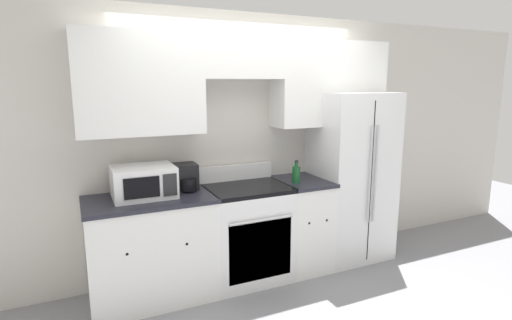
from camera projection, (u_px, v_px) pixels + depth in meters
ground_plane at (270, 289)px, 3.78m from camera, size 12.00×12.00×0.00m
wall_back at (245, 120)px, 4.01m from camera, size 8.00×0.39×2.60m
lower_cabinets_left at (152, 249)px, 3.54m from camera, size 1.10×0.64×0.94m
lower_cabinets_right at (301, 223)px, 4.18m from camera, size 0.47×0.64×0.94m
oven_range at (247, 232)px, 3.92m from camera, size 0.79×0.65×1.10m
refrigerator at (349, 176)px, 4.40m from camera, size 0.81×0.76×1.82m
microwave at (144, 182)px, 3.46m from camera, size 0.53×0.42×0.27m
bottle at (296, 174)px, 3.97m from camera, size 0.08×0.08×0.22m
coffee_maker at (186, 178)px, 3.70m from camera, size 0.21×0.29×0.24m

